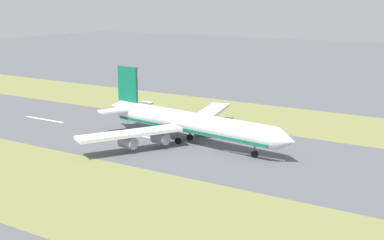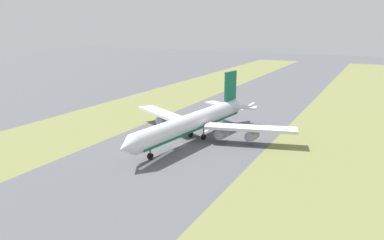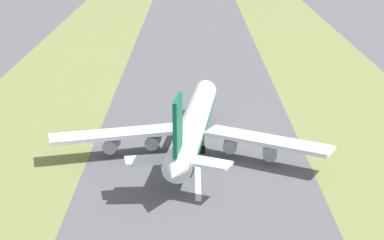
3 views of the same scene
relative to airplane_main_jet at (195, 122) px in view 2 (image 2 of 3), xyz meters
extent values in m
plane|color=#56565B|center=(1.13, 7.23, -6.02)|extent=(800.00, 800.00, 0.00)
cube|color=olive|center=(-43.87, 7.23, -6.02)|extent=(40.00, 600.00, 0.01)
cube|color=olive|center=(46.13, 7.23, -6.02)|extent=(40.00, 600.00, 0.01)
cube|color=silver|center=(1.13, -58.11, -6.01)|extent=(1.20, 18.00, 0.01)
cube|color=silver|center=(1.13, -18.11, -6.01)|extent=(1.20, 18.00, 0.01)
cube|color=silver|center=(1.13, 21.89, -6.01)|extent=(1.20, 18.00, 0.01)
cylinder|color=silver|center=(0.23, 1.89, 0.18)|extent=(12.68, 56.32, 6.00)
cone|color=silver|center=(3.89, 32.17, 0.18)|extent=(6.44, 5.67, 5.88)
cone|color=silver|center=(-3.49, -28.88, 0.98)|extent=(5.78, 6.57, 5.10)
cube|color=#0F6647|center=(0.23, 1.89, -1.47)|extent=(12.12, 54.06, 0.70)
cube|color=silver|center=(-18.01, -3.17, -0.72)|extent=(29.56, 13.35, 0.90)
cube|color=silver|center=(16.74, -7.38, -0.72)|extent=(28.29, 19.27, 0.90)
cylinder|color=#93939E|center=(-9.19, -1.00, -3.17)|extent=(3.75, 5.15, 3.20)
cylinder|color=#93939E|center=(-18.54, -3.39, -3.17)|extent=(3.75, 5.15, 3.20)
cylinder|color=#93939E|center=(8.68, -3.16, -3.17)|extent=(3.75, 5.15, 3.20)
cylinder|color=#93939E|center=(17.20, -7.72, -3.17)|extent=(3.75, 5.15, 3.20)
cube|color=#0F6647|center=(-2.89, -23.92, 8.68)|extent=(1.75, 8.04, 11.00)
cube|color=silver|center=(-8.35, -23.26, 1.18)|extent=(10.66, 6.24, 0.60)
cube|color=silver|center=(2.57, -24.58, 1.18)|extent=(10.92, 8.20, 0.60)
cylinder|color=#59595E|center=(2.78, 23.02, -3.52)|extent=(0.50, 0.50, 3.20)
cylinder|color=black|center=(2.78, 23.02, -5.12)|extent=(1.11, 1.90, 1.80)
cylinder|color=#59595E|center=(-2.71, -0.77, -3.52)|extent=(0.50, 0.50, 3.20)
cylinder|color=black|center=(-2.71, -0.77, -5.12)|extent=(1.11, 1.90, 1.80)
cylinder|color=#59595E|center=(2.45, -1.40, -3.52)|extent=(0.50, 0.50, 3.20)
cylinder|color=black|center=(2.45, -1.40, -5.12)|extent=(1.11, 1.90, 1.80)
camera|label=1|loc=(124.59, 81.90, 34.59)|focal=50.00mm
camera|label=2|loc=(-53.17, 106.88, 31.13)|focal=35.00mm
camera|label=3|loc=(-0.14, -140.58, 49.05)|focal=60.00mm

